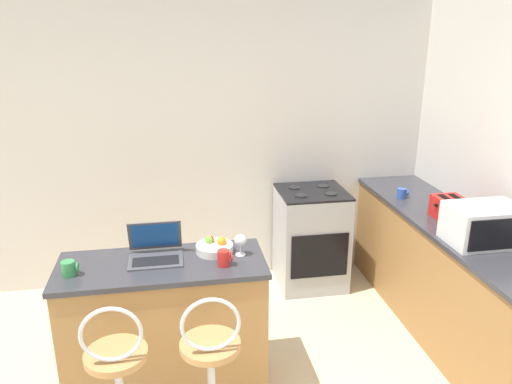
% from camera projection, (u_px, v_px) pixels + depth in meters
% --- Properties ---
extents(wall_back, '(12.00, 0.06, 2.60)m').
position_uv_depth(wall_back, '(193.00, 147.00, 4.56)').
color(wall_back, silver).
rests_on(wall_back, ground_plane).
extents(breakfast_bar, '(1.32, 0.55, 0.93)m').
position_uv_depth(breakfast_bar, '(166.00, 326.00, 3.31)').
color(breakfast_bar, '#9E703D').
rests_on(breakfast_bar, ground_plane).
extents(counter_right, '(0.61, 3.02, 0.93)m').
position_uv_depth(counter_right, '(466.00, 293.00, 3.71)').
color(counter_right, '#9E703D').
rests_on(counter_right, ground_plane).
extents(bar_stool_far, '(0.40, 0.40, 1.03)m').
position_uv_depth(bar_stool_far, '(211.00, 376.00, 2.81)').
color(bar_stool_far, silver).
rests_on(bar_stool_far, ground_plane).
extents(laptop, '(0.34, 0.29, 0.23)m').
position_uv_depth(laptop, '(155.00, 249.00, 3.22)').
color(laptop, '#47474C').
rests_on(laptop, breakfast_bar).
extents(microwave, '(0.49, 0.35, 0.27)m').
position_uv_depth(microwave, '(484.00, 225.00, 3.41)').
color(microwave, silver).
rests_on(microwave, counter_right).
extents(toaster, '(0.24, 0.25, 0.18)m').
position_uv_depth(toaster, '(450.00, 208.00, 3.85)').
color(toaster, red).
rests_on(toaster, counter_right).
extents(stove_range, '(0.61, 0.59, 0.94)m').
position_uv_depth(stove_range, '(311.00, 238.00, 4.68)').
color(stove_range, '#9EA3A8').
rests_on(stove_range, ground_plane).
extents(wine_glass_tall, '(0.08, 0.08, 0.15)m').
position_uv_depth(wine_glass_tall, '(240.00, 241.00, 3.24)').
color(wine_glass_tall, silver).
rests_on(wine_glass_tall, breakfast_bar).
extents(mug_red, '(0.09, 0.07, 0.10)m').
position_uv_depth(mug_red, '(224.00, 258.00, 3.11)').
color(mug_red, red).
rests_on(mug_red, breakfast_bar).
extents(mug_blue, '(0.10, 0.08, 0.09)m').
position_uv_depth(mug_blue, '(402.00, 193.00, 4.33)').
color(mug_blue, '#2D51AD').
rests_on(mug_blue, counter_right).
extents(mug_green, '(0.10, 0.08, 0.09)m').
position_uv_depth(mug_green, '(69.00, 269.00, 2.99)').
color(mug_green, '#338447').
rests_on(mug_green, breakfast_bar).
extents(fruit_bowl, '(0.25, 0.25, 0.10)m').
position_uv_depth(fruit_bowl, '(214.00, 247.00, 3.30)').
color(fruit_bowl, silver).
rests_on(fruit_bowl, breakfast_bar).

